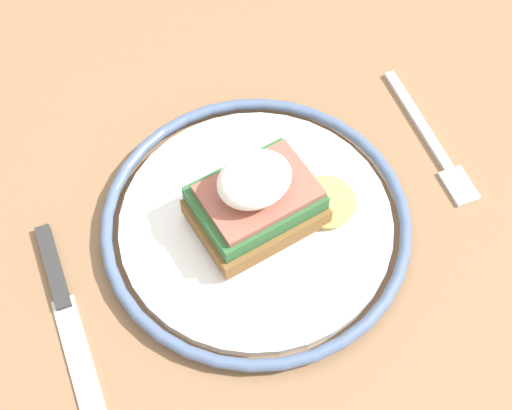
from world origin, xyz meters
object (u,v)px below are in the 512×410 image
object	(u,v)px
knife	(65,308)
fork	(431,142)
sandwich	(257,198)
plate	(256,222)

from	to	relation	value
knife	fork	bearing A→B (deg)	176.19
sandwich	knife	size ratio (longest dim) A/B	0.71
plate	fork	distance (m)	0.18
sandwich	fork	distance (m)	0.18
knife	plate	bearing A→B (deg)	175.11
sandwich	fork	xyz separation A→B (m)	(-0.18, 0.01, -0.04)
plate	sandwich	world-z (taller)	sandwich
fork	sandwich	bearing A→B (deg)	-3.05
plate	knife	size ratio (longest dim) A/B	1.39
plate	knife	distance (m)	0.17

